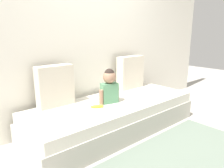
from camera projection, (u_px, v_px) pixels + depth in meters
The scene contains 8 objects.
ground_plane at pixel (114, 129), 2.95m from camera, with size 12.00×12.00×0.00m, color #B2ADA3.
back_wall at pixel (88, 36), 3.07m from camera, with size 5.63×0.10×2.52m, color silver.
couch at pixel (114, 116), 2.90m from camera, with size 2.43×0.92×0.41m.
throw_pillow_left at pixel (55, 86), 2.63m from camera, with size 0.46×0.16×0.52m, color beige.
throw_pillow_right at pixel (130, 72), 3.47m from camera, with size 0.48×0.16×0.53m, color beige.
toddler at pixel (109, 85), 2.75m from camera, with size 0.33×0.17×0.46m.
banana at pixel (97, 106), 2.60m from camera, with size 0.17×0.04×0.04m, color yellow.
floor_rug at pixel (177, 162), 2.20m from camera, with size 2.19×1.00×0.01m, color slate.
Camera 1 is at (-1.78, -2.04, 1.33)m, focal length 33.75 mm.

